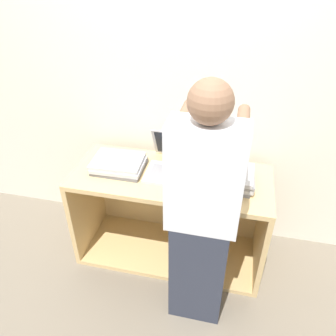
{
  "coord_description": "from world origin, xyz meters",
  "views": [
    {
      "loc": [
        0.4,
        -1.55,
        2.1
      ],
      "look_at": [
        0.0,
        0.21,
        0.89
      ],
      "focal_mm": 35.0,
      "sensor_mm": 36.0,
      "label": 1
    }
  ],
  "objects_px": {
    "laptop_open": "(173,164)",
    "laptop_stack_left": "(119,164)",
    "person": "(202,219)",
    "laptop_stack_right": "(226,177)"
  },
  "relations": [
    {
      "from": "laptop_open",
      "to": "person",
      "type": "bearing_deg",
      "value": -61.77
    },
    {
      "from": "laptop_stack_right",
      "to": "laptop_open",
      "type": "bearing_deg",
      "value": 169.79
    },
    {
      "from": "laptop_stack_left",
      "to": "laptop_stack_right",
      "type": "xyz_separation_m",
      "value": [
        0.77,
        -0.0,
        0.01
      ]
    },
    {
      "from": "laptop_stack_left",
      "to": "laptop_stack_right",
      "type": "relative_size",
      "value": 1.0
    },
    {
      "from": "laptop_stack_left",
      "to": "person",
      "type": "relative_size",
      "value": 0.23
    },
    {
      "from": "laptop_stack_left",
      "to": "laptop_stack_right",
      "type": "distance_m",
      "value": 0.77
    },
    {
      "from": "laptop_open",
      "to": "laptop_stack_right",
      "type": "bearing_deg",
      "value": -10.21
    },
    {
      "from": "laptop_open",
      "to": "laptop_stack_left",
      "type": "height_order",
      "value": "laptop_open"
    },
    {
      "from": "laptop_stack_left",
      "to": "person",
      "type": "height_order",
      "value": "person"
    },
    {
      "from": "person",
      "to": "laptop_stack_right",
      "type": "bearing_deg",
      "value": 76.86
    }
  ]
}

